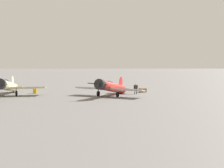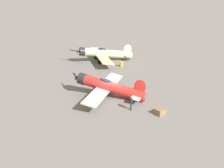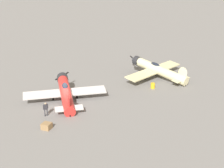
# 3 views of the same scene
# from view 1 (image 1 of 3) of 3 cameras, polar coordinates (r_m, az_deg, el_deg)

# --- Properties ---
(ground_plane) EXTENTS (400.00, 400.00, 0.00)m
(ground_plane) POSITION_cam_1_polar(r_m,az_deg,el_deg) (42.64, -0.00, -2.41)
(ground_plane) COLOR slate
(airplane_foreground) EXTENTS (9.29, 10.63, 3.05)m
(airplane_foreground) POSITION_cam_1_polar(r_m,az_deg,el_deg) (42.06, -0.27, -0.64)
(airplane_foreground) COLOR red
(airplane_foreground) RESTS_ON ground_plane
(airplane_mid_apron) EXTENTS (11.79, 12.11, 2.95)m
(airplane_mid_apron) POSITION_cam_1_polar(r_m,az_deg,el_deg) (45.77, -21.02, -0.40)
(airplane_mid_apron) COLOR beige
(airplane_mid_apron) RESTS_ON ground_plane
(ground_crew_mechanic) EXTENTS (0.25, 0.67, 1.72)m
(ground_crew_mechanic) POSITION_cam_1_polar(r_m,az_deg,el_deg) (44.51, 4.95, -0.79)
(ground_crew_mechanic) COLOR #2D2D33
(ground_crew_mechanic) RESTS_ON ground_plane
(equipment_crate) EXTENTS (1.33, 1.32, 0.69)m
(equipment_crate) POSITION_cam_1_polar(r_m,az_deg,el_deg) (47.73, 6.40, -1.29)
(equipment_crate) COLOR olive
(equipment_crate) RESTS_ON ground_plane
(fuel_drum) EXTENTS (0.66, 0.66, 0.81)m
(fuel_drum) POSITION_cam_1_polar(r_m,az_deg,el_deg) (47.32, -15.72, -1.40)
(fuel_drum) COLOR gold
(fuel_drum) RESTS_ON ground_plane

